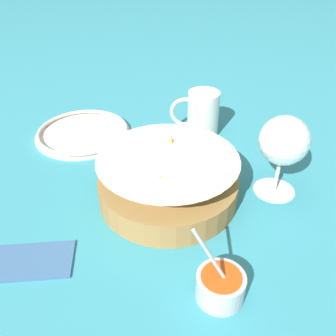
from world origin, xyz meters
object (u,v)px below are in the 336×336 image
(wine_glass, at_px, (284,143))
(side_plate, at_px, (83,132))
(sauce_cup, at_px, (220,285))
(beer_mug, at_px, (202,115))
(food_basket, at_px, (168,181))

(wine_glass, relative_size, side_plate, 0.71)
(sauce_cup, distance_m, wine_glass, 0.28)
(beer_mug, xyz_separation_m, side_plate, (0.27, 0.03, -0.04))
(beer_mug, bearing_deg, side_plate, 6.96)
(sauce_cup, xyz_separation_m, beer_mug, (0.04, -0.44, 0.03))
(sauce_cup, xyz_separation_m, wine_glass, (-0.10, -0.24, 0.08))
(food_basket, distance_m, sauce_cup, 0.22)
(food_basket, relative_size, side_plate, 1.14)
(sauce_cup, distance_m, side_plate, 0.51)
(sauce_cup, height_order, beer_mug, sauce_cup)
(food_basket, relative_size, beer_mug, 2.22)
(food_basket, height_order, beer_mug, beer_mug)
(wine_glass, height_order, beer_mug, wine_glass)
(food_basket, xyz_separation_m, beer_mug, (-0.05, -0.24, 0.01))
(sauce_cup, bearing_deg, food_basket, -65.90)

